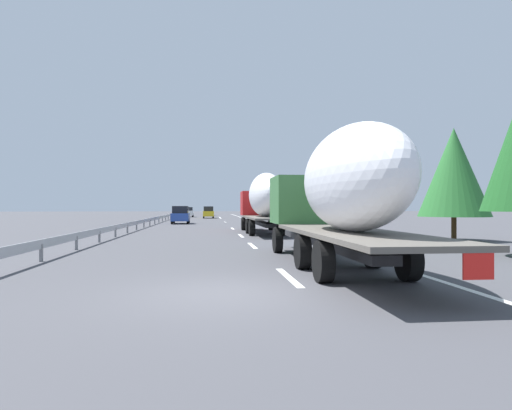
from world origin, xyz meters
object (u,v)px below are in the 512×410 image
object	(u,v)px
car_white_van	(188,212)
road_sign	(276,202)
truck_trailing	(338,191)
car_yellow_coupe	(208,212)
car_silver_hatch	(208,211)
car_blue_sedan	(181,215)
truck_lead	(264,199)

from	to	relation	value
car_white_van	road_sign	xyz separation A→B (m)	(-36.10, -10.55, 1.41)
truck_trailing	road_sign	xyz separation A→B (m)	(32.21, -3.10, -0.03)
car_yellow_coupe	car_silver_hatch	bearing A→B (deg)	0.01
car_blue_sedan	car_white_van	xyz separation A→B (m)	(32.07, 0.55, -0.05)
truck_trailing	truck_lead	bearing A→B (deg)	0.00
car_yellow_coupe	car_white_van	distance (m)	9.47
car_yellow_coupe	road_sign	size ratio (longest dim) A/B	1.31
truck_trailing	road_sign	world-z (taller)	truck_trailing
car_yellow_coupe	car_white_van	size ratio (longest dim) A/B	1.03
truck_lead	car_yellow_coupe	world-z (taller)	truck_lead
car_white_van	road_sign	bearing A→B (deg)	-163.71
car_yellow_coupe	car_silver_hatch	xyz separation A→B (m)	(20.99, 0.00, -0.00)
truck_trailing	road_sign	distance (m)	32.36
road_sign	truck_trailing	bearing A→B (deg)	174.50
car_blue_sedan	truck_lead	bearing A→B (deg)	-159.42
truck_trailing	car_silver_hatch	distance (m)	80.67
car_white_van	car_silver_hatch	xyz separation A→B (m)	(12.26, -3.65, 0.04)
car_white_van	car_silver_hatch	world-z (taller)	car_silver_hatch
car_yellow_coupe	car_silver_hatch	distance (m)	20.99
car_white_van	car_silver_hatch	bearing A→B (deg)	-16.60
road_sign	car_blue_sedan	bearing A→B (deg)	68.08
car_silver_hatch	car_blue_sedan	bearing A→B (deg)	175.99
truck_lead	car_blue_sedan	xyz separation A→B (m)	(18.38, 6.90, -1.42)
truck_trailing	car_blue_sedan	bearing A→B (deg)	10.78
car_yellow_coupe	car_white_van	xyz separation A→B (m)	(8.73, 3.66, -0.04)
car_white_van	car_blue_sedan	bearing A→B (deg)	-179.03
car_white_van	truck_trailing	bearing A→B (deg)	-173.78
truck_trailing	car_yellow_coupe	world-z (taller)	truck_trailing
truck_lead	truck_trailing	size ratio (longest dim) A/B	0.94
truck_trailing	car_white_van	distance (m)	68.73
truck_trailing	car_white_van	xyz separation A→B (m)	(68.31, 7.45, -1.44)
truck_lead	car_silver_hatch	world-z (taller)	truck_lead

